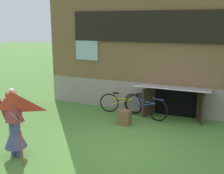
{
  "coord_description": "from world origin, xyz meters",
  "views": [
    {
      "loc": [
        2.44,
        -6.33,
        3.14
      ],
      "look_at": [
        -0.53,
        0.6,
        1.39
      ],
      "focal_mm": 45.3,
      "sensor_mm": 36.0,
      "label": 1
    }
  ],
  "objects_px": {
    "kite": "(12,110)",
    "person": "(15,128)",
    "bicycle_yellow": "(122,103)",
    "wooden_crate": "(124,117)",
    "bicycle_blue": "(145,106)"
  },
  "relations": [
    {
      "from": "bicycle_yellow",
      "to": "kite",
      "type": "bearing_deg",
      "value": -114.25
    },
    {
      "from": "person",
      "to": "kite",
      "type": "relative_size",
      "value": 0.99
    },
    {
      "from": "wooden_crate",
      "to": "bicycle_blue",
      "type": "bearing_deg",
      "value": 65.97
    },
    {
      "from": "kite",
      "to": "bicycle_blue",
      "type": "relative_size",
      "value": 1.0
    },
    {
      "from": "person",
      "to": "wooden_crate",
      "type": "bearing_deg",
      "value": 60.35
    },
    {
      "from": "kite",
      "to": "bicycle_blue",
      "type": "bearing_deg",
      "value": 70.11
    },
    {
      "from": "bicycle_blue",
      "to": "wooden_crate",
      "type": "distance_m",
      "value": 0.98
    },
    {
      "from": "kite",
      "to": "bicycle_yellow",
      "type": "xyz_separation_m",
      "value": [
        0.69,
        4.58,
        -1.0
      ]
    },
    {
      "from": "bicycle_blue",
      "to": "bicycle_yellow",
      "type": "distance_m",
      "value": 0.92
    },
    {
      "from": "bicycle_blue",
      "to": "wooden_crate",
      "type": "height_order",
      "value": "bicycle_blue"
    },
    {
      "from": "wooden_crate",
      "to": "kite",
      "type": "bearing_deg",
      "value": -108.81
    },
    {
      "from": "bicycle_blue",
      "to": "bicycle_yellow",
      "type": "xyz_separation_m",
      "value": [
        -0.89,
        0.2,
        -0.03
      ]
    },
    {
      "from": "kite",
      "to": "person",
      "type": "bearing_deg",
      "value": 131.69
    },
    {
      "from": "wooden_crate",
      "to": "bicycle_yellow",
      "type": "bearing_deg",
      "value": 114.65
    },
    {
      "from": "bicycle_yellow",
      "to": "wooden_crate",
      "type": "height_order",
      "value": "bicycle_yellow"
    }
  ]
}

